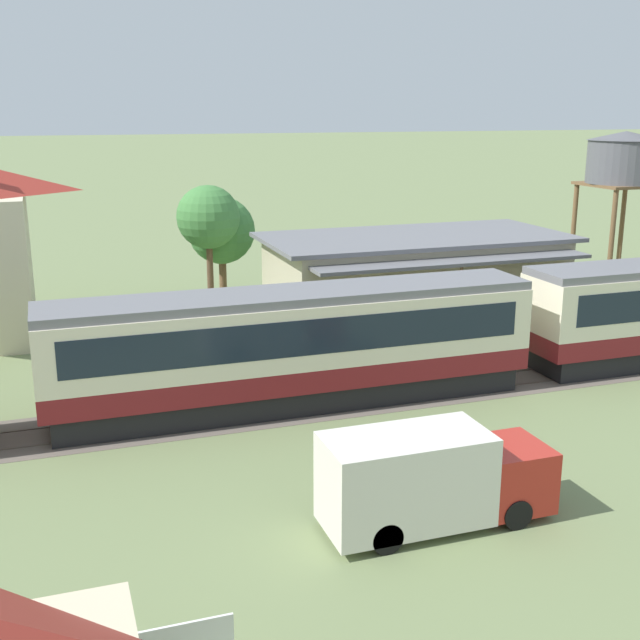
% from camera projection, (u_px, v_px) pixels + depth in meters
% --- Properties ---
extents(passenger_train, '(92.14, 2.91, 4.20)m').
position_uv_depth(passenger_train, '(302.00, 342.00, 28.18)').
color(passenger_train, maroon).
rests_on(passenger_train, ground_plane).
extents(railway_track, '(132.36, 3.60, 0.04)m').
position_uv_depth(railway_track, '(403.00, 392.00, 30.03)').
color(railway_track, '#665B51').
rests_on(railway_track, ground_plane).
extents(station_building, '(14.91, 8.55, 4.28)m').
position_uv_depth(station_building, '(414.00, 277.00, 39.73)').
color(station_building, '#BCB293').
rests_on(station_building, ground_plane).
extents(water_tower, '(4.28, 4.28, 9.04)m').
position_uv_depth(water_tower, '(624.00, 161.00, 45.44)').
color(water_tower, brown).
rests_on(water_tower, ground_plane).
extents(delivery_truck_red, '(5.99, 2.04, 2.54)m').
position_uv_depth(delivery_truck_red, '(431.00, 479.00, 20.19)').
color(delivery_truck_red, '#B2281E').
rests_on(delivery_truck_red, ground_plane).
extents(yard_tree_1, '(3.60, 3.60, 5.74)m').
position_uv_depth(yard_tree_1, '(221.00, 231.00, 43.00)').
color(yard_tree_1, brown).
rests_on(yard_tree_1, ground_plane).
extents(yard_tree_2, '(3.25, 3.25, 6.54)m').
position_uv_depth(yard_tree_2, '(208.00, 218.00, 40.80)').
color(yard_tree_2, brown).
rests_on(yard_tree_2, ground_plane).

